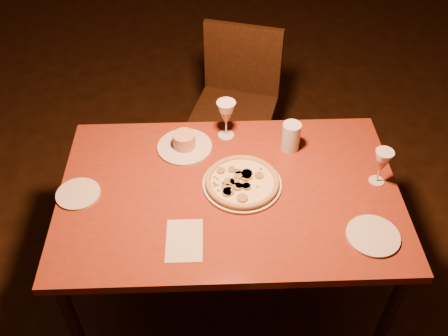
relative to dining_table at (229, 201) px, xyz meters
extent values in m
plane|color=#311D10|center=(-0.14, 0.23, -0.67)|extent=(7.00, 7.00, 0.00)
cube|color=maroon|center=(0.00, 0.00, 0.05)|extent=(1.48, 1.06, 0.04)
cylinder|color=black|center=(-0.67, -0.30, -0.32)|extent=(0.05, 0.05, 0.70)
cylinder|color=black|center=(-0.58, 0.46, -0.32)|extent=(0.05, 0.05, 0.70)
cylinder|color=black|center=(0.58, -0.46, -0.32)|extent=(0.05, 0.05, 0.70)
cylinder|color=black|center=(0.67, 0.30, -0.32)|extent=(0.05, 0.05, 0.70)
cube|color=black|center=(0.17, 0.83, -0.20)|extent=(0.58, 0.58, 0.04)
cube|color=black|center=(0.25, 1.02, 0.03)|extent=(0.41, 0.21, 0.42)
cylinder|color=black|center=(-0.07, 0.74, -0.45)|extent=(0.04, 0.04, 0.45)
cylinder|color=black|center=(0.08, 1.07, -0.45)|extent=(0.04, 0.04, 0.45)
cylinder|color=black|center=(0.26, 0.60, -0.45)|extent=(0.04, 0.04, 0.45)
cylinder|color=black|center=(0.41, 0.92, -0.45)|extent=(0.04, 0.04, 0.45)
cylinder|color=silver|center=(0.06, 0.02, 0.07)|extent=(0.32, 0.32, 0.01)
cylinder|color=beige|center=(0.06, 0.02, 0.08)|extent=(0.29, 0.29, 0.01)
torus|color=tan|center=(0.06, 0.02, 0.09)|extent=(0.30, 0.30, 0.02)
cylinder|color=silver|center=(-0.15, 0.29, 0.07)|extent=(0.24, 0.24, 0.01)
cylinder|color=tan|center=(-0.15, 0.29, 0.11)|extent=(0.10, 0.10, 0.07)
cylinder|color=silver|center=(0.31, 0.21, 0.13)|extent=(0.08, 0.08, 0.13)
cylinder|color=silver|center=(-0.61, 0.07, 0.07)|extent=(0.18, 0.18, 0.01)
cylinder|color=silver|center=(0.48, -0.32, 0.07)|extent=(0.20, 0.20, 0.01)
cube|color=beige|center=(-0.21, -0.23, 0.07)|extent=(0.16, 0.21, 0.00)
camera|label=1|loc=(-0.25, -1.37, 1.54)|focal=40.00mm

